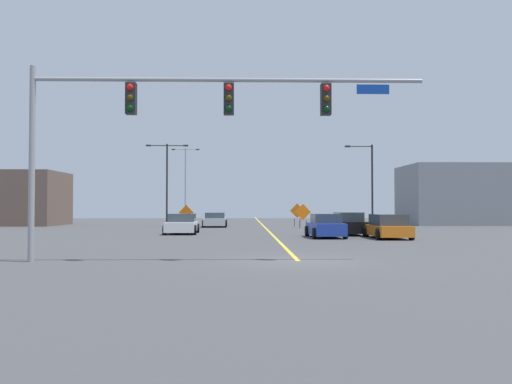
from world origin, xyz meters
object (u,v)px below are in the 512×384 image
at_px(street_lamp_mid_right, 370,181).
at_px(car_orange_mid, 388,227).
at_px(car_blue_passing, 325,227).
at_px(construction_sign_right_lane, 186,213).
at_px(car_silver_distant, 215,220).
at_px(street_lamp_near_left, 185,178).
at_px(construction_sign_median_near, 297,212).
at_px(car_black_far, 348,224).
at_px(traffic_signal_assembly, 178,111).
at_px(construction_sign_left_lane, 303,213).
at_px(car_white_approaching, 182,224).
at_px(street_lamp_far_left, 167,177).

distance_m(street_lamp_mid_right, car_orange_mid, 14.88).
xyz_separation_m(street_lamp_mid_right, car_blue_passing, (-5.84, -13.43, -3.35)).
distance_m(construction_sign_right_lane, car_silver_distant, 3.48).
relative_size(street_lamp_near_left, construction_sign_median_near, 4.48).
bearing_deg(car_black_far, car_blue_passing, -122.95).
height_order(traffic_signal_assembly, car_blue_passing, traffic_signal_assembly).
xyz_separation_m(construction_sign_left_lane, car_blue_passing, (-0.09, -12.81, -0.64)).
height_order(car_silver_distant, car_black_far, car_black_far).
relative_size(construction_sign_right_lane, car_white_approaching, 0.48).
xyz_separation_m(street_lamp_far_left, construction_sign_median_near, (12.07, -0.15, -3.24)).
bearing_deg(construction_sign_right_lane, construction_sign_left_lane, -7.74).
height_order(street_lamp_near_left, car_black_far, street_lamp_near_left).
bearing_deg(street_lamp_mid_right, car_black_far, -110.53).
distance_m(street_lamp_near_left, car_black_far, 38.52).
xyz_separation_m(traffic_signal_assembly, car_white_approaching, (-1.97, 17.93, -4.38)).
distance_m(street_lamp_near_left, car_blue_passing, 40.62).
xyz_separation_m(construction_sign_right_lane, car_black_far, (11.63, -11.20, -0.56)).
bearing_deg(construction_sign_right_lane, car_blue_passing, -55.50).
height_order(street_lamp_far_left, construction_sign_right_lane, street_lamp_far_left).
bearing_deg(construction_sign_median_near, car_white_approaching, -124.23).
xyz_separation_m(street_lamp_mid_right, street_lamp_near_left, (-18.34, 24.90, 1.53)).
relative_size(traffic_signal_assembly, construction_sign_median_near, 6.20).
xyz_separation_m(street_lamp_near_left, car_black_far, (14.41, -35.39, -4.85)).
bearing_deg(construction_sign_median_near, street_lamp_mid_right, -38.01).
xyz_separation_m(street_lamp_near_left, construction_sign_median_near, (12.63, -20.44, -4.18)).
distance_m(construction_sign_left_lane, car_blue_passing, 12.83).
bearing_deg(street_lamp_mid_right, construction_sign_left_lane, -173.85).
bearing_deg(construction_sign_right_lane, car_silver_distant, 47.38).
bearing_deg(car_white_approaching, street_lamp_mid_right, 30.97).
relative_size(traffic_signal_assembly, street_lamp_mid_right, 1.86).
relative_size(street_lamp_near_left, construction_sign_left_lane, 4.62).
height_order(car_blue_passing, car_black_far, car_black_far).
bearing_deg(car_orange_mid, traffic_signal_assembly, -129.80).
height_order(street_lamp_mid_right, construction_sign_median_near, street_lamp_mid_right).
xyz_separation_m(street_lamp_near_left, car_silver_distant, (5.10, -21.67, -4.92)).
xyz_separation_m(construction_sign_left_lane, construction_sign_right_lane, (-9.81, 1.33, -0.05)).
xyz_separation_m(street_lamp_near_left, car_white_approaching, (3.55, -33.78, -4.90)).
height_order(street_lamp_mid_right, construction_sign_right_lane, street_lamp_mid_right).
bearing_deg(car_orange_mid, construction_sign_left_lane, 103.74).
distance_m(construction_sign_right_lane, car_white_approaching, 9.64).
distance_m(car_white_approaching, car_silver_distant, 12.21).
xyz_separation_m(construction_sign_median_near, car_orange_mid, (3.31, -18.76, -0.68)).
bearing_deg(construction_sign_left_lane, traffic_signal_assembly, -105.12).
height_order(street_lamp_mid_right, construction_sign_left_lane, street_lamp_mid_right).
distance_m(construction_sign_median_near, car_silver_distant, 7.67).
height_order(construction_sign_left_lane, construction_sign_median_near, construction_sign_median_near).
xyz_separation_m(construction_sign_left_lane, car_white_approaching, (-9.04, -8.26, -0.67)).
xyz_separation_m(street_lamp_mid_right, construction_sign_median_near, (-5.71, 4.46, -2.65)).
xyz_separation_m(traffic_signal_assembly, construction_sign_right_lane, (-2.74, 27.52, -3.77)).
height_order(construction_sign_right_lane, car_orange_mid, construction_sign_right_lane).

